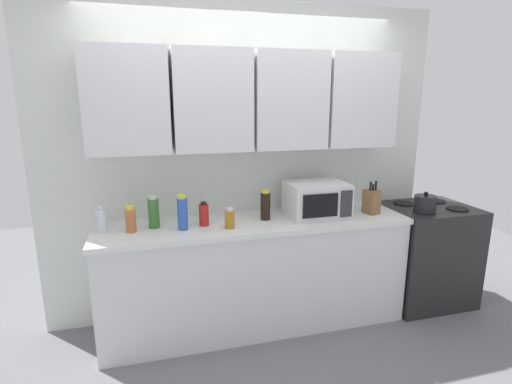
{
  "coord_description": "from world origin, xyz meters",
  "views": [
    {
      "loc": [
        -0.78,
        -3.19,
        1.84
      ],
      "look_at": [
        0.02,
        -0.25,
        1.12
      ],
      "focal_mm": 27.7,
      "sensor_mm": 36.0,
      "label": 1
    }
  ],
  "objects_px": {
    "knife_block": "(371,201)",
    "bottle_blue_cleaner": "(183,213)",
    "bottle_spice_jar": "(131,220)",
    "microwave": "(317,200)",
    "bottle_soy_dark": "(265,205)",
    "bottle_red_sauce": "(204,215)",
    "stove_range": "(425,254)",
    "bottle_green_oil": "(154,212)",
    "kettle": "(425,203)",
    "bottle_amber_vinegar": "(230,218)",
    "bottle_clear_tall": "(102,220)"
  },
  "relations": [
    {
      "from": "bottle_soy_dark",
      "to": "bottle_spice_jar",
      "type": "bearing_deg",
      "value": -178.01
    },
    {
      "from": "bottle_red_sauce",
      "to": "bottle_spice_jar",
      "type": "xyz_separation_m",
      "value": [
        -0.53,
        -0.01,
        0.01
      ]
    },
    {
      "from": "bottle_amber_vinegar",
      "to": "bottle_blue_cleaner",
      "type": "xyz_separation_m",
      "value": [
        -0.34,
        0.06,
        0.05
      ]
    },
    {
      "from": "knife_block",
      "to": "bottle_blue_cleaner",
      "type": "height_order",
      "value": "knife_block"
    },
    {
      "from": "knife_block",
      "to": "bottle_clear_tall",
      "type": "height_order",
      "value": "knife_block"
    },
    {
      "from": "bottle_amber_vinegar",
      "to": "bottle_soy_dark",
      "type": "bearing_deg",
      "value": 23.51
    },
    {
      "from": "stove_range",
      "to": "microwave",
      "type": "height_order",
      "value": "microwave"
    },
    {
      "from": "bottle_red_sauce",
      "to": "bottle_soy_dark",
      "type": "height_order",
      "value": "bottle_soy_dark"
    },
    {
      "from": "knife_block",
      "to": "bottle_clear_tall",
      "type": "distance_m",
      "value": 2.13
    },
    {
      "from": "kettle",
      "to": "bottle_soy_dark",
      "type": "relative_size",
      "value": 0.75
    },
    {
      "from": "bottle_red_sauce",
      "to": "bottle_blue_cleaner",
      "type": "height_order",
      "value": "bottle_blue_cleaner"
    },
    {
      "from": "bottle_green_oil",
      "to": "bottle_red_sauce",
      "type": "bearing_deg",
      "value": -7.17
    },
    {
      "from": "bottle_amber_vinegar",
      "to": "bottle_green_oil",
      "type": "distance_m",
      "value": 0.57
    },
    {
      "from": "bottle_clear_tall",
      "to": "bottle_amber_vinegar",
      "type": "height_order",
      "value": "bottle_clear_tall"
    },
    {
      "from": "knife_block",
      "to": "bottle_soy_dark",
      "type": "xyz_separation_m",
      "value": [
        -0.91,
        0.07,
        0.01
      ]
    },
    {
      "from": "microwave",
      "to": "bottle_red_sauce",
      "type": "relative_size",
      "value": 2.59
    },
    {
      "from": "kettle",
      "to": "bottle_clear_tall",
      "type": "height_order",
      "value": "bottle_clear_tall"
    },
    {
      "from": "kettle",
      "to": "bottle_amber_vinegar",
      "type": "distance_m",
      "value": 1.68
    },
    {
      "from": "stove_range",
      "to": "bottle_blue_cleaner",
      "type": "distance_m",
      "value": 2.26
    },
    {
      "from": "bottle_spice_jar",
      "to": "bottle_soy_dark",
      "type": "height_order",
      "value": "bottle_soy_dark"
    },
    {
      "from": "bottle_clear_tall",
      "to": "knife_block",
      "type": "bearing_deg",
      "value": -1.99
    },
    {
      "from": "bottle_clear_tall",
      "to": "bottle_blue_cleaner",
      "type": "height_order",
      "value": "bottle_blue_cleaner"
    },
    {
      "from": "bottle_soy_dark",
      "to": "bottle_green_oil",
      "type": "xyz_separation_m",
      "value": [
        -0.86,
        0.02,
        0.0
      ]
    },
    {
      "from": "kettle",
      "to": "bottle_soy_dark",
      "type": "height_order",
      "value": "bottle_soy_dark"
    },
    {
      "from": "bottle_clear_tall",
      "to": "bottle_amber_vinegar",
      "type": "xyz_separation_m",
      "value": [
        0.9,
        -0.14,
        -0.02
      ]
    },
    {
      "from": "bottle_clear_tall",
      "to": "bottle_spice_jar",
      "type": "height_order",
      "value": "bottle_clear_tall"
    },
    {
      "from": "microwave",
      "to": "knife_block",
      "type": "height_order",
      "value": "microwave"
    },
    {
      "from": "microwave",
      "to": "bottle_blue_cleaner",
      "type": "height_order",
      "value": "microwave"
    },
    {
      "from": "stove_range",
      "to": "bottle_green_oil",
      "type": "bearing_deg",
      "value": 178.77
    },
    {
      "from": "bottle_amber_vinegar",
      "to": "bottle_red_sauce",
      "type": "bearing_deg",
      "value": 146.7
    },
    {
      "from": "bottle_spice_jar",
      "to": "bottle_green_oil",
      "type": "height_order",
      "value": "bottle_green_oil"
    },
    {
      "from": "bottle_spice_jar",
      "to": "bottle_amber_vinegar",
      "type": "height_order",
      "value": "bottle_spice_jar"
    },
    {
      "from": "microwave",
      "to": "bottle_red_sauce",
      "type": "distance_m",
      "value": 0.93
    },
    {
      "from": "bottle_spice_jar",
      "to": "microwave",
      "type": "bearing_deg",
      "value": 0.49
    },
    {
      "from": "stove_range",
      "to": "knife_block",
      "type": "bearing_deg",
      "value": -176.32
    },
    {
      "from": "bottle_amber_vinegar",
      "to": "bottle_green_oil",
      "type": "height_order",
      "value": "bottle_green_oil"
    },
    {
      "from": "bottle_red_sauce",
      "to": "bottle_soy_dark",
      "type": "bearing_deg",
      "value": 2.67
    },
    {
      "from": "knife_block",
      "to": "bottle_blue_cleaner",
      "type": "bearing_deg",
      "value": -179.72
    },
    {
      "from": "bottle_clear_tall",
      "to": "bottle_spice_jar",
      "type": "relative_size",
      "value": 1.02
    },
    {
      "from": "knife_block",
      "to": "bottle_soy_dark",
      "type": "distance_m",
      "value": 0.91
    },
    {
      "from": "kettle",
      "to": "bottle_amber_vinegar",
      "type": "bearing_deg",
      "value": 178.99
    },
    {
      "from": "knife_block",
      "to": "bottle_spice_jar",
      "type": "bearing_deg",
      "value": 179.04
    },
    {
      "from": "stove_range",
      "to": "knife_block",
      "type": "distance_m",
      "value": 0.83
    },
    {
      "from": "microwave",
      "to": "bottle_amber_vinegar",
      "type": "height_order",
      "value": "microwave"
    },
    {
      "from": "stove_range",
      "to": "knife_block",
      "type": "relative_size",
      "value": 3.28
    },
    {
      "from": "knife_block",
      "to": "bottle_soy_dark",
      "type": "bearing_deg",
      "value": 175.71
    },
    {
      "from": "microwave",
      "to": "bottle_blue_cleaner",
      "type": "xyz_separation_m",
      "value": [
        -1.09,
        -0.05,
        -0.01
      ]
    },
    {
      "from": "microwave",
      "to": "bottle_green_oil",
      "type": "xyz_separation_m",
      "value": [
        -1.29,
        0.05,
        -0.02
      ]
    },
    {
      "from": "knife_block",
      "to": "bottle_blue_cleaner",
      "type": "xyz_separation_m",
      "value": [
        -1.57,
        -0.01,
        0.02
      ]
    },
    {
      "from": "bottle_blue_cleaner",
      "to": "bottle_spice_jar",
      "type": "bearing_deg",
      "value": 173.79
    }
  ]
}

